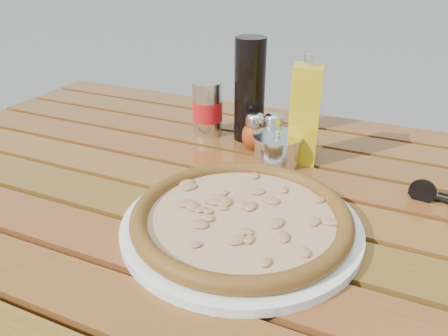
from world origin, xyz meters
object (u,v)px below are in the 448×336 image
at_px(oregano_shaker, 273,133).
at_px(dark_bottle, 250,90).
at_px(sunglasses, 443,197).
at_px(table, 220,223).
at_px(olive_oil_cruet, 305,114).
at_px(parmesan_tin, 277,149).
at_px(pizza, 241,216).
at_px(plate, 241,225).
at_px(soda_can, 208,109).
at_px(pepper_shaker, 255,132).

xyz_separation_m(oregano_shaker, dark_bottle, (-0.07, 0.04, 0.07)).
height_order(oregano_shaker, sunglasses, oregano_shaker).
distance_m(table, sunglasses, 0.38).
xyz_separation_m(olive_oil_cruet, parmesan_tin, (-0.04, -0.03, -0.07)).
bearing_deg(pizza, table, 129.34).
height_order(table, sunglasses, sunglasses).
height_order(plate, pizza, pizza).
height_order(soda_can, parmesan_tin, soda_can).
xyz_separation_m(table, plate, (0.08, -0.10, 0.08)).
bearing_deg(sunglasses, pepper_shaker, 173.79).
xyz_separation_m(table, pepper_shaker, (-0.00, 0.18, 0.11)).
relative_size(pepper_shaker, olive_oil_cruet, 0.39).
bearing_deg(soda_can, dark_bottle, 8.07).
bearing_deg(soda_can, table, -59.26).
bearing_deg(parmesan_tin, oregano_shaker, 116.41).
xyz_separation_m(pizza, soda_can, (-0.21, 0.32, 0.04)).
distance_m(table, dark_bottle, 0.30).
distance_m(plate, pepper_shaker, 0.30).
xyz_separation_m(soda_can, sunglasses, (0.49, -0.12, -0.04)).
bearing_deg(pepper_shaker, olive_oil_cruet, -6.54).
bearing_deg(oregano_shaker, soda_can, 171.02).
bearing_deg(parmesan_tin, table, -113.97).
height_order(table, soda_can, soda_can).
distance_m(pepper_shaker, oregano_shaker, 0.04).
bearing_deg(pepper_shaker, pizza, -73.10).
xyz_separation_m(dark_bottle, parmesan_tin, (0.10, -0.10, -0.08)).
xyz_separation_m(oregano_shaker, soda_can, (-0.16, 0.03, 0.02)).
bearing_deg(sunglasses, oregano_shaker, 170.48).
bearing_deg(oregano_shaker, dark_bottle, 150.28).
height_order(plate, olive_oil_cruet, olive_oil_cruet).
relative_size(plate, olive_oil_cruet, 1.71).
bearing_deg(sunglasses, dark_bottle, 167.98).
distance_m(table, plate, 0.16).
xyz_separation_m(dark_bottle, olive_oil_cruet, (0.14, -0.06, -0.01)).
height_order(oregano_shaker, parmesan_tin, oregano_shaker).
bearing_deg(pepper_shaker, soda_can, 163.49).
height_order(oregano_shaker, soda_can, soda_can).
bearing_deg(oregano_shaker, pizza, -80.19).
xyz_separation_m(plate, dark_bottle, (-0.12, 0.33, 0.10)).
height_order(table, olive_oil_cruet, olive_oil_cruet).
relative_size(oregano_shaker, parmesan_tin, 0.76).
height_order(pizza, oregano_shaker, oregano_shaker).
xyz_separation_m(pizza, oregano_shaker, (-0.05, 0.30, 0.02)).
height_order(soda_can, sunglasses, soda_can).
bearing_deg(oregano_shaker, olive_oil_cruet, -19.05).
bearing_deg(dark_bottle, table, -81.09).
bearing_deg(oregano_shaker, pepper_shaker, -160.89).
xyz_separation_m(pepper_shaker, oregano_shaker, (0.04, 0.01, 0.00)).
bearing_deg(plate, oregano_shaker, 99.81).
distance_m(pizza, pepper_shaker, 0.30).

